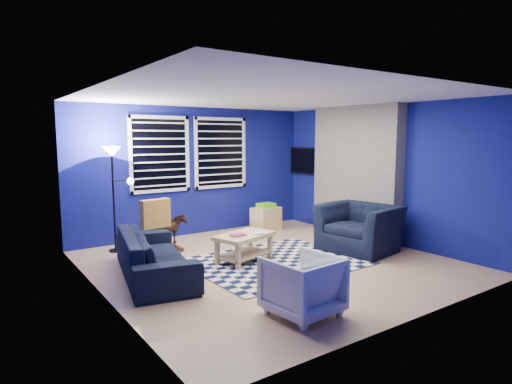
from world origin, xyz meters
TOP-DOWN VIEW (x-y plane):
  - floor at (0.00, 0.00)m, footprint 5.00×5.00m
  - ceiling at (0.00, 0.00)m, footprint 5.00×5.00m
  - wall_back at (0.00, 2.50)m, footprint 5.00×0.00m
  - wall_left at (-2.50, 0.00)m, footprint 0.00×5.00m
  - wall_right at (2.50, 0.00)m, footprint 0.00×5.00m
  - fireplace at (2.36, 0.50)m, footprint 0.65×2.00m
  - window_left at (-0.75, 2.46)m, footprint 1.17×0.06m
  - window_right at (0.55, 2.46)m, footprint 1.17×0.06m
  - tv at (2.45, 2.00)m, footprint 0.07×1.00m
  - rug at (0.06, -0.01)m, footprint 2.54×2.05m
  - sofa at (-1.70, 0.42)m, footprint 2.23×1.24m
  - armchair_big at (1.66, -0.26)m, footprint 1.37×1.24m
  - armchair_bent at (-0.88, -1.73)m, footprint 0.76×0.78m
  - rocking_horse at (-0.95, 1.67)m, footprint 0.40×0.65m
  - coffee_table at (-0.31, 0.28)m, footprint 1.04×0.78m
  - cabinet at (1.31, 1.93)m, footprint 0.63×0.47m
  - floor_lamp at (-1.74, 2.04)m, footprint 0.48×0.30m
  - throw_pillow at (-1.55, 0.72)m, footprint 0.45×0.19m

SIDE VIEW (x-z plane):
  - floor at x=0.00m, z-range 0.00..0.00m
  - rug at x=0.06m, z-range 0.00..0.02m
  - cabinet at x=1.31m, z-range -0.03..0.54m
  - sofa at x=-1.70m, z-range 0.00..0.61m
  - coffee_table at x=-0.31m, z-range 0.09..0.55m
  - rocking_horse at x=-0.95m, z-range 0.07..0.58m
  - armchair_bent at x=-0.88m, z-range 0.00..0.66m
  - armchair_big at x=1.66m, z-range 0.00..0.78m
  - throw_pillow at x=-1.55m, z-range 0.61..1.03m
  - fireplace at x=2.36m, z-range -0.05..2.45m
  - wall_back at x=0.00m, z-range -1.25..3.75m
  - wall_left at x=-2.50m, z-range -1.25..3.75m
  - wall_right at x=2.50m, z-range -1.25..3.75m
  - tv at x=2.45m, z-range 1.11..1.69m
  - floor_lamp at x=-1.74m, z-range 0.56..2.33m
  - window_left at x=-0.75m, z-range 0.89..2.31m
  - window_right at x=0.55m, z-range 0.89..2.31m
  - ceiling at x=0.00m, z-range 2.50..2.50m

